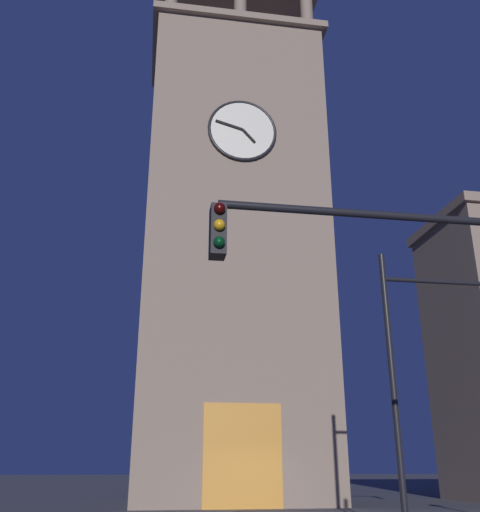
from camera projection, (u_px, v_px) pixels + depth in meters
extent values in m
cube|color=gray|center=(233.00, 249.00, 28.91)|extent=(8.80, 6.12, 23.92)
cube|color=gray|center=(234.00, 56.00, 33.14)|extent=(9.40, 6.72, 0.40)
cylinder|color=gray|center=(307.00, 10.00, 32.00)|extent=(0.70, 0.70, 2.93)
cylinder|color=gray|center=(240.00, 2.00, 31.44)|extent=(0.70, 0.70, 2.93)
cylinder|color=gray|center=(286.00, 67.00, 36.55)|extent=(0.70, 0.70, 2.93)
cylinder|color=gray|center=(228.00, 61.00, 36.00)|extent=(0.70, 0.70, 2.93)
cylinder|color=gray|center=(168.00, 54.00, 35.44)|extent=(0.70, 0.70, 2.93)
cube|color=gray|center=(234.00, 11.00, 34.30)|extent=(9.40, 6.72, 0.40)
cylinder|color=silver|center=(242.00, 131.00, 27.79)|extent=(3.27, 0.12, 3.27)
torus|color=black|center=(242.00, 130.00, 27.77)|extent=(3.43, 0.16, 3.43)
cube|color=black|center=(249.00, 136.00, 27.62)|extent=(0.69, 0.06, 0.75)
cube|color=black|center=(229.00, 125.00, 27.66)|extent=(1.37, 0.06, 0.49)
cube|color=orange|center=(242.00, 455.00, 22.65)|extent=(3.20, 0.24, 4.00)
cylinder|color=black|center=(393.00, 385.00, 13.97)|extent=(0.16, 0.16, 6.89)
cylinder|color=black|center=(442.00, 282.00, 15.18)|extent=(3.34, 0.12, 0.12)
cylinder|color=black|center=(366.00, 214.00, 8.31)|extent=(4.38, 0.12, 0.12)
cube|color=black|center=(218.00, 232.00, 7.84)|extent=(0.22, 0.30, 0.75)
sphere|color=#360505|center=(220.00, 208.00, 7.77)|extent=(0.16, 0.16, 0.16)
sphere|color=orange|center=(219.00, 225.00, 7.69)|extent=(0.16, 0.16, 0.16)
sphere|color=#063316|center=(219.00, 242.00, 7.60)|extent=(0.16, 0.16, 0.16)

